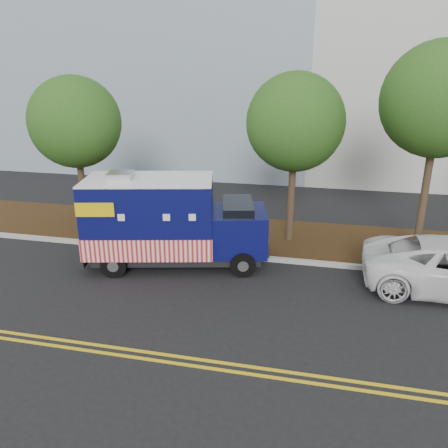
# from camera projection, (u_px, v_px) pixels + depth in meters

# --- Properties ---
(ground) EXTENTS (120.00, 120.00, 0.00)m
(ground) POSITION_uv_depth(u_px,v_px,m) (225.00, 275.00, 14.23)
(ground) COLOR black
(ground) RESTS_ON ground
(curb) EXTENTS (120.00, 0.18, 0.15)m
(curb) POSITION_uv_depth(u_px,v_px,m) (233.00, 256.00, 15.49)
(curb) COLOR #9E9E99
(curb) RESTS_ON ground
(mulch_strip) EXTENTS (120.00, 4.00, 0.15)m
(mulch_strip) POSITION_uv_depth(u_px,v_px,m) (244.00, 235.00, 17.42)
(mulch_strip) COLOR black
(mulch_strip) RESTS_ON ground
(centerline_near) EXTENTS (120.00, 0.10, 0.01)m
(centerline_near) POSITION_uv_depth(u_px,v_px,m) (183.00, 357.00, 10.13)
(centerline_near) COLOR gold
(centerline_near) RESTS_ON ground
(centerline_far) EXTENTS (120.00, 0.10, 0.01)m
(centerline_far) POSITION_uv_depth(u_px,v_px,m) (180.00, 364.00, 9.90)
(centerline_far) COLOR gold
(centerline_far) RESTS_ON ground
(tree_a) EXTENTS (3.51, 3.51, 6.16)m
(tree_a) POSITION_uv_depth(u_px,v_px,m) (75.00, 123.00, 16.75)
(tree_a) COLOR #38281C
(tree_a) RESTS_ON ground
(tree_b) EXTENTS (3.47, 3.47, 6.30)m
(tree_b) POSITION_uv_depth(u_px,v_px,m) (295.00, 123.00, 15.31)
(tree_b) COLOR #38281C
(tree_b) RESTS_ON ground
(tree_c) EXTENTS (3.79, 3.79, 7.28)m
(tree_c) POSITION_uv_depth(u_px,v_px,m) (439.00, 100.00, 14.21)
(tree_c) COLOR #38281C
(tree_c) RESTS_ON ground
(sign_post) EXTENTS (0.06, 0.06, 2.40)m
(sign_post) POSITION_uv_depth(u_px,v_px,m) (99.00, 213.00, 16.44)
(sign_post) COLOR #473828
(sign_post) RESTS_ON ground
(food_truck) EXTENTS (6.41, 3.50, 3.21)m
(food_truck) POSITION_uv_depth(u_px,v_px,m) (167.00, 224.00, 14.58)
(food_truck) COLOR black
(food_truck) RESTS_ON ground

